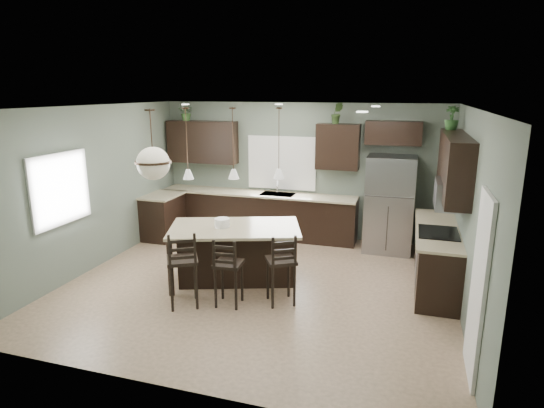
{
  "coord_description": "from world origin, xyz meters",
  "views": [
    {
      "loc": [
        2.19,
        -6.42,
        3.04
      ],
      "look_at": [
        0.1,
        0.4,
        1.25
      ],
      "focal_mm": 30.0,
      "sensor_mm": 36.0,
      "label": 1
    }
  ],
  "objects_px": {
    "serving_dish": "(222,223)",
    "plant_back_left": "(187,112)",
    "kitchen_island": "(235,254)",
    "bar_stool_center": "(229,271)",
    "refrigerator": "(389,204)",
    "bar_stool_left": "(183,268)",
    "bar_stool_right": "(281,268)"
  },
  "relations": [
    {
      "from": "plant_back_left",
      "to": "serving_dish",
      "type": "bearing_deg",
      "value": -53.91
    },
    {
      "from": "refrigerator",
      "to": "bar_stool_center",
      "type": "xyz_separation_m",
      "value": [
        -2.06,
        -3.06,
        -0.41
      ]
    },
    {
      "from": "refrigerator",
      "to": "kitchen_island",
      "type": "xyz_separation_m",
      "value": [
        -2.28,
        -2.24,
        -0.46
      ]
    },
    {
      "from": "refrigerator",
      "to": "plant_back_left",
      "type": "relative_size",
      "value": 5.17
    },
    {
      "from": "bar_stool_center",
      "to": "plant_back_left",
      "type": "height_order",
      "value": "plant_back_left"
    },
    {
      "from": "serving_dish",
      "to": "bar_stool_left",
      "type": "height_order",
      "value": "bar_stool_left"
    },
    {
      "from": "refrigerator",
      "to": "bar_stool_center",
      "type": "relative_size",
      "value": 1.79
    },
    {
      "from": "kitchen_island",
      "to": "bar_stool_center",
      "type": "relative_size",
      "value": 1.98
    },
    {
      "from": "kitchen_island",
      "to": "bar_stool_left",
      "type": "relative_size",
      "value": 1.79
    },
    {
      "from": "serving_dish",
      "to": "plant_back_left",
      "type": "distance_m",
      "value": 3.57
    },
    {
      "from": "kitchen_island",
      "to": "plant_back_left",
      "type": "distance_m",
      "value": 3.89
    },
    {
      "from": "kitchen_island",
      "to": "bar_stool_left",
      "type": "xyz_separation_m",
      "value": [
        -0.39,
        -1.03,
        0.11
      ]
    },
    {
      "from": "bar_stool_left",
      "to": "bar_stool_center",
      "type": "bearing_deg",
      "value": -10.8
    },
    {
      "from": "refrigerator",
      "to": "bar_stool_left",
      "type": "distance_m",
      "value": 4.24
    },
    {
      "from": "serving_dish",
      "to": "bar_stool_left",
      "type": "bearing_deg",
      "value": -101.89
    },
    {
      "from": "refrigerator",
      "to": "serving_dish",
      "type": "bearing_deg",
      "value": -136.96
    },
    {
      "from": "kitchen_island",
      "to": "serving_dish",
      "type": "bearing_deg",
      "value": -180.0
    },
    {
      "from": "kitchen_island",
      "to": "bar_stool_center",
      "type": "bearing_deg",
      "value": -93.99
    },
    {
      "from": "plant_back_left",
      "to": "refrigerator",
      "type": "bearing_deg",
      "value": -3.62
    },
    {
      "from": "refrigerator",
      "to": "kitchen_island",
      "type": "bearing_deg",
      "value": -135.5
    },
    {
      "from": "refrigerator",
      "to": "bar_stool_center",
      "type": "height_order",
      "value": "refrigerator"
    },
    {
      "from": "kitchen_island",
      "to": "bar_stool_right",
      "type": "height_order",
      "value": "bar_stool_right"
    },
    {
      "from": "bar_stool_right",
      "to": "plant_back_left",
      "type": "height_order",
      "value": "plant_back_left"
    },
    {
      "from": "bar_stool_right",
      "to": "plant_back_left",
      "type": "bearing_deg",
      "value": 104.6
    },
    {
      "from": "serving_dish",
      "to": "plant_back_left",
      "type": "xyz_separation_m",
      "value": [
        -1.88,
        2.58,
        1.58
      ]
    },
    {
      "from": "kitchen_island",
      "to": "bar_stool_center",
      "type": "distance_m",
      "value": 0.85
    },
    {
      "from": "refrigerator",
      "to": "plant_back_left",
      "type": "xyz_separation_m",
      "value": [
        -4.35,
        0.28,
        1.65
      ]
    },
    {
      "from": "refrigerator",
      "to": "kitchen_island",
      "type": "distance_m",
      "value": 3.23
    },
    {
      "from": "bar_stool_left",
      "to": "plant_back_left",
      "type": "xyz_separation_m",
      "value": [
        -1.68,
        3.55,
        2.01
      ]
    },
    {
      "from": "bar_stool_right",
      "to": "plant_back_left",
      "type": "distance_m",
      "value": 4.74
    },
    {
      "from": "refrigerator",
      "to": "bar_stool_left",
      "type": "height_order",
      "value": "refrigerator"
    },
    {
      "from": "serving_dish",
      "to": "bar_stool_right",
      "type": "distance_m",
      "value": 1.29
    }
  ]
}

